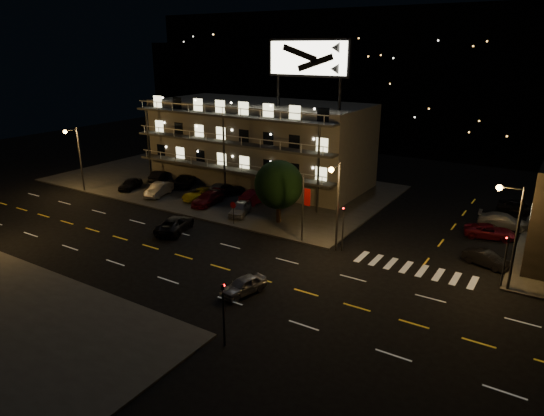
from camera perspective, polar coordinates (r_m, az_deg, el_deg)
The scene contains 29 objects.
ground at distance 41.44m, azimuth -8.29°, elevation -6.29°, with size 140.00×140.00×0.00m, color black.
curb_nw at distance 64.34m, azimuth -6.33°, elevation 2.90°, with size 44.00×24.00×0.15m, color #383835.
motel at distance 63.85m, azimuth -1.43°, elevation 7.75°, with size 28.00×13.80×18.10m.
hill_backdrop at distance 102.01m, azimuth 15.15°, elevation 14.68°, with size 120.00×25.00×24.00m.
streetlight_nw at distance 63.67m, azimuth -21.96°, elevation 6.03°, with size 0.44×1.92×8.00m.
streetlight_nc at distance 41.61m, azimuth 7.58°, elevation 1.17°, with size 0.44×1.92×8.00m.
streetlight_ne at distance 38.68m, azimuth 26.43°, elevation -2.02°, with size 1.92×0.44×8.00m.
signal_nw at distance 42.67m, azimuth 8.37°, elevation -1.82°, with size 0.20×0.27×4.60m.
signal_sw at distance 29.31m, azimuth -5.74°, elevation -11.62°, with size 0.20×0.27×4.60m.
signal_ne at distance 39.70m, azimuth 25.78°, elevation -5.14°, with size 0.27×0.20×4.60m.
banner_north at distance 43.92m, azimuth 3.72°, elevation 0.13°, with size 0.83×0.16×6.40m.
stop_sign at distance 48.76m, azimuth -4.58°, elevation -0.14°, with size 0.91×0.11×2.61m.
tree at distance 48.49m, azimuth 0.76°, elevation 2.61°, with size 5.11×4.92×6.43m.
lot_car_0 at distance 63.49m, azimuth -16.35°, elevation 2.73°, with size 1.54×3.84×1.31m, color black.
lot_car_1 at distance 59.80m, azimuth -13.18°, elevation 2.15°, with size 1.61×4.61×1.52m, color gray.
lot_car_2 at distance 57.46m, azimuth -8.52°, elevation 1.63°, with size 2.06×4.46×1.24m, color yellow.
lot_car_3 at distance 55.41m, azimuth -7.54°, elevation 1.11°, with size 1.93×4.76×1.38m, color #5D0D19.
lot_car_4 at distance 51.62m, azimuth -3.80°, elevation -0.05°, with size 1.67×4.15×1.41m, color gray.
lot_car_5 at distance 66.50m, azimuth -13.06°, elevation 3.73°, with size 1.47×4.22×1.39m, color black.
lot_car_6 at distance 63.48m, azimuth -10.19°, elevation 3.27°, with size 2.46×5.33×1.48m, color black.
lot_car_7 at distance 58.88m, azimuth -6.17°, elevation 2.24°, with size 2.01×4.95×1.44m, color gray.
lot_car_8 at distance 58.60m, azimuth -5.27°, elevation 2.21°, with size 1.73×4.31×1.47m, color black.
lot_car_9 at distance 55.59m, azimuth -1.68°, elevation 1.41°, with size 1.61×4.63×1.52m, color #5D0D19.
side_car_0 at distance 43.78m, azimuth 23.91°, elevation -5.50°, with size 1.32×3.78×1.24m, color black.
side_car_1 at distance 50.18m, azimuth 24.27°, elevation -2.53°, with size 2.14×4.63×1.29m, color #5D0D19.
side_car_2 at distance 53.67m, azimuth 25.61°, elevation -1.34°, with size 1.97×4.84×1.41m, color gray.
side_car_3 at distance 58.97m, azimuth 26.99°, elevation 0.15°, with size 1.69×4.19×1.43m, color black.
road_car_east at distance 35.93m, azimuth -3.37°, elevation -9.06°, with size 1.50×3.72×1.27m, color gray.
road_car_west at distance 48.28m, azimuth -11.35°, elevation -1.89°, with size 2.38×5.16×1.43m, color black.
Camera 1 is at (24.91, -28.28, 17.22)m, focal length 32.00 mm.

